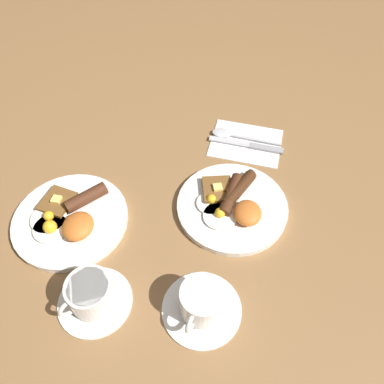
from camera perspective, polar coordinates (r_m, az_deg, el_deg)
The scene contains 8 objects.
ground_plane at distance 0.85m, azimuth 6.08°, elevation -2.51°, with size 3.00×3.00×0.00m, color olive.
breakfast_plate_near at distance 0.84m, azimuth 6.17°, elevation -1.80°, with size 0.25×0.25×0.05m.
breakfast_plate_far at distance 0.86m, azimuth -18.08°, elevation -3.82°, with size 0.25×0.25×0.05m.
teacup_near at distance 0.71m, azimuth 1.49°, elevation -16.63°, with size 0.15×0.15×0.08m.
teacup_far at distance 0.73m, azimuth -15.07°, elevation -15.00°, with size 0.14×0.14×0.07m.
napkin at distance 0.99m, azimuth 8.22°, elevation 7.47°, with size 0.14×0.18×0.01m, color white.
knife at distance 0.98m, azimuth 8.87°, elevation 7.05°, with size 0.04×0.19×0.01m.
spoon at distance 1.00m, azimuth 5.61°, elevation 8.75°, with size 0.05×0.18×0.01m.
Camera 1 is at (-0.50, 0.02, 0.69)m, focal length 35.00 mm.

